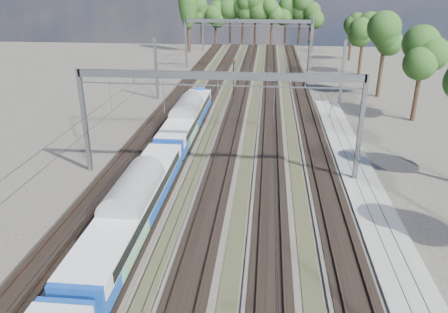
# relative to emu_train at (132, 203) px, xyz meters

# --- Properties ---
(track_bed) EXTENTS (21.00, 130.00, 0.34)m
(track_bed) POSITION_rel_emu_train_xyz_m (4.50, 24.98, -2.29)
(track_bed) COLOR #47423A
(track_bed) RESTS_ON ground
(platform) EXTENTS (3.00, 70.00, 0.30)m
(platform) POSITION_rel_emu_train_xyz_m (16.50, -0.02, -2.24)
(platform) COLOR gray
(platform) RESTS_ON ground
(catenary) EXTENTS (25.65, 130.00, 9.00)m
(catenary) POSITION_rel_emu_train_xyz_m (4.83, 32.66, 4.01)
(catenary) COLOR slate
(catenary) RESTS_ON ground
(tree_belt) EXTENTS (39.76, 100.88, 11.47)m
(tree_belt) POSITION_rel_emu_train_xyz_m (11.35, 73.82, 5.79)
(tree_belt) COLOR black
(tree_belt) RESTS_ON ground
(emu_train) EXTENTS (2.78, 58.77, 4.06)m
(emu_train) POSITION_rel_emu_train_xyz_m (0.00, 0.00, 0.00)
(emu_train) COLOR black
(emu_train) RESTS_ON ground
(worker) EXTENTS (0.60, 0.70, 1.64)m
(worker) POSITION_rel_emu_train_xyz_m (9.79, 45.79, -1.57)
(worker) COLOR black
(worker) RESTS_ON ground
(signal_near) EXTENTS (0.35, 0.32, 5.40)m
(signal_near) POSITION_rel_emu_train_xyz_m (3.59, 37.28, 1.03)
(signal_near) COLOR black
(signal_near) RESTS_ON ground
(signal_far) EXTENTS (0.42, 0.39, 5.87)m
(signal_far) POSITION_rel_emu_train_xyz_m (15.57, 56.41, 1.33)
(signal_far) COLOR black
(signal_far) RESTS_ON ground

